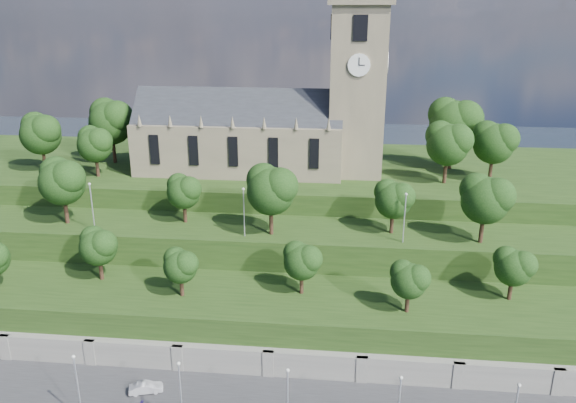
# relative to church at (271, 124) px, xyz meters

# --- Properties ---
(retaining_wall) EXTENTS (160.00, 2.10, 5.00)m
(retaining_wall) POSITION_rel_church_xyz_m (-0.79, -34.01, -20.02)
(retaining_wall) COLOR slate
(retaining_wall) RESTS_ON ground
(embankment_lower) EXTENTS (160.00, 12.00, 8.00)m
(embankment_lower) POSITION_rel_church_xyz_m (-0.79, -27.98, -18.52)
(embankment_lower) COLOR #1D3511
(embankment_lower) RESTS_ON ground
(embankment_upper) EXTENTS (160.00, 10.00, 12.00)m
(embankment_upper) POSITION_rel_church_xyz_m (-0.79, -16.98, -16.52)
(embankment_upper) COLOR #1D3511
(embankment_upper) RESTS_ON ground
(hilltop) EXTENTS (160.00, 32.00, 15.00)m
(hilltop) POSITION_rel_church_xyz_m (-0.79, 4.02, -15.02)
(hilltop) COLOR #1D3511
(hilltop) RESTS_ON ground
(church) EXTENTS (38.60, 12.35, 27.60)m
(church) POSITION_rel_church_xyz_m (0.00, 0.00, 0.00)
(church) COLOR #6B604B
(church) RESTS_ON hilltop
(trees_lower) EXTENTS (64.74, 8.42, 6.76)m
(trees_lower) POSITION_rel_church_xyz_m (-0.55, -27.83, -10.23)
(trees_lower) COLOR black
(trees_lower) RESTS_ON embankment_lower
(trees_upper) EXTENTS (60.95, 8.34, 9.23)m
(trees_upper) POSITION_rel_church_xyz_m (2.02, -18.15, -4.71)
(trees_upper) COLOR black
(trees_upper) RESTS_ON embankment_upper
(trees_hilltop) EXTENTS (75.87, 16.42, 11.38)m
(trees_hilltop) POSITION_rel_church_xyz_m (2.43, -0.40, -0.73)
(trees_hilltop) COLOR black
(trees_hilltop) RESTS_ON hilltop
(lamp_posts_promenade) EXTENTS (60.36, 0.36, 7.35)m
(lamp_posts_promenade) POSITION_rel_church_xyz_m (-2.79, -43.48, -16.25)
(lamp_posts_promenade) COLOR #B2B2B7
(lamp_posts_promenade) RESTS_ON promenade
(lamp_posts_upper) EXTENTS (40.36, 0.36, 6.51)m
(lamp_posts_upper) POSITION_rel_church_xyz_m (-0.79, -19.98, -6.69)
(lamp_posts_upper) COLOR #B2B2B7
(lamp_posts_upper) RESTS_ON embankment_upper
(car_middle) EXTENTS (3.64, 2.17, 1.13)m
(car_middle) POSITION_rel_church_xyz_m (-8.04, -38.87, -19.96)
(car_middle) COLOR #9C9BA0
(car_middle) RESTS_ON promenade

